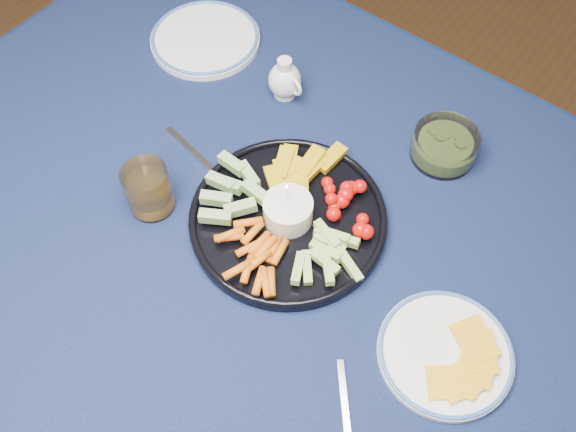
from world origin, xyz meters
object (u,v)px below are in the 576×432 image
Objects in this scene: cheese_plate at (446,352)px; juice_tumbler at (149,191)px; crudite_platter at (287,216)px; dining_table at (324,284)px; pickle_bowl at (444,147)px; creamer_pitcher at (285,80)px; side_plate_extra at (205,38)px.

juice_tumbler reaches higher than cheese_plate.
crudite_platter reaches higher than juice_tumbler.
dining_table is at bearing 174.45° from cheese_plate.
pickle_bowl is at bearing 121.36° from cheese_plate.
cheese_plate is at bearing -58.64° from pickle_bowl.
creamer_pitcher is (-0.18, 0.23, 0.02)m from crudite_platter.
dining_table is 0.34m from juice_tumbler.
creamer_pitcher reaches higher than pickle_bowl.
juice_tumbler reaches higher than side_plate_extra.
crudite_platter reaches higher than pickle_bowl.
crudite_platter reaches higher than side_plate_extra.
juice_tumbler is (-0.30, -0.10, 0.13)m from dining_table.
juice_tumbler is at bearing -129.97° from pickle_bowl.
cheese_plate is (0.33, -0.04, -0.01)m from crudite_platter.
pickle_bowl reaches higher than cheese_plate.
juice_tumbler is at bearing -150.84° from crudite_platter.
dining_table is 5.08× the size of crudite_platter.
side_plate_extra is (-0.22, 0.01, -0.03)m from creamer_pitcher.
dining_table is 0.14m from crudite_platter.
crudite_platter reaches higher than dining_table.
cheese_plate is 2.21× the size of juice_tumbler.
side_plate_extra is at bearing 176.54° from creamer_pitcher.
dining_table is 14.51× the size of pickle_bowl.
side_plate_extra is at bearing 159.07° from cheese_plate.
juice_tumbler reaches higher than dining_table.
juice_tumbler is 0.40m from side_plate_extra.
dining_table is 19.28× the size of creamer_pitcher.
creamer_pitcher is 0.32m from pickle_bowl.
dining_table is at bearing -96.77° from pickle_bowl.
cheese_plate is at bearing 8.00° from juice_tumbler.
creamer_pitcher is at bearing -169.59° from pickle_bowl.
pickle_bowl is (0.13, 0.28, 0.01)m from crudite_platter.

